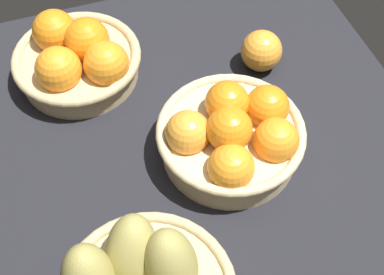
{
  "coord_description": "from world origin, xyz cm",
  "views": [
    {
      "loc": [
        42.04,
        -17.26,
        71.68
      ],
      "look_at": [
        -1.73,
        -2.47,
        7.0
      ],
      "focal_mm": 48.64,
      "sensor_mm": 36.0,
      "label": 1
    }
  ],
  "objects": [
    {
      "name": "market_tray",
      "position": [
        0.0,
        0.0,
        1.5
      ],
      "size": [
        84.0,
        72.0,
        3.0
      ],
      "primitive_type": "cube",
      "color": "black",
      "rests_on": "ground"
    },
    {
      "name": "basket_near_left",
      "position": [
        -23.53,
        -15.77,
        7.34
      ],
      "size": [
        22.11,
        22.11,
        10.69
      ],
      "color": "tan",
      "rests_on": "market_tray"
    },
    {
      "name": "basket_center",
      "position": [
        0.38,
        3.29,
        7.75
      ],
      "size": [
        22.81,
        22.81,
        11.61
      ],
      "color": "#D3BC8C",
      "rests_on": "market_tray"
    },
    {
      "name": "loose_orange_front_gap",
      "position": [
        -15.74,
        15.08,
        6.65
      ],
      "size": [
        7.29,
        7.29,
        7.29
      ],
      "primitive_type": "sphere",
      "color": "#F49E33",
      "rests_on": "market_tray"
    }
  ]
}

